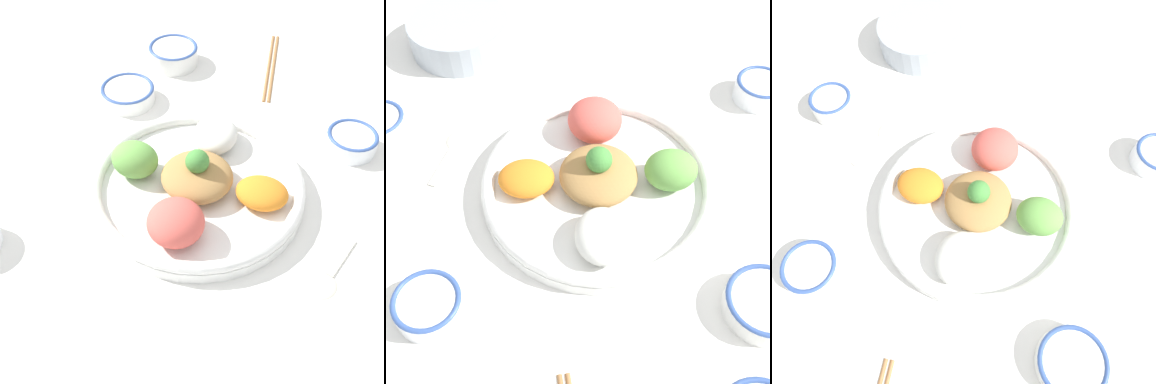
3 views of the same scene
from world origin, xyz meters
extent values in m
plane|color=white|center=(0.00, 0.00, 0.00)|extent=(2.40, 2.40, 0.00)
cylinder|color=white|center=(-0.03, -0.01, 0.01)|extent=(0.35, 0.35, 0.02)
torus|color=white|center=(-0.03, -0.01, 0.03)|extent=(0.35, 0.35, 0.02)
ellipsoid|color=#6BAD4C|center=(0.03, 0.08, 0.05)|extent=(0.10, 0.10, 0.06)
ellipsoid|color=#E55B51|center=(-0.12, 0.04, 0.05)|extent=(0.12, 0.12, 0.06)
ellipsoid|color=orange|center=(-0.08, -0.10, 0.04)|extent=(0.10, 0.11, 0.04)
ellipsoid|color=white|center=(0.07, -0.07, 0.04)|extent=(0.12, 0.11, 0.04)
ellipsoid|color=#AD7F47|center=(-0.03, -0.01, 0.04)|extent=(0.12, 0.12, 0.04)
sphere|color=#478E3D|center=(-0.03, -0.01, 0.08)|extent=(0.04, 0.04, 0.04)
cylinder|color=white|center=(0.25, 0.06, 0.01)|extent=(0.10, 0.10, 0.03)
torus|color=#38569E|center=(0.25, 0.06, 0.03)|extent=(0.10, 0.10, 0.01)
cylinder|color=#DBB251|center=(0.25, 0.06, 0.03)|extent=(0.09, 0.09, 0.00)
cylinder|color=white|center=(0.36, -0.05, 0.02)|extent=(0.10, 0.10, 0.04)
torus|color=#38569E|center=(0.36, -0.05, 0.04)|extent=(0.10, 0.10, 0.01)
cylinder|color=maroon|center=(0.36, -0.05, 0.04)|extent=(0.08, 0.08, 0.00)
cylinder|color=white|center=(0.02, -0.31, 0.02)|extent=(0.09, 0.09, 0.03)
torus|color=#38569E|center=(0.02, -0.31, 0.03)|extent=(0.09, 0.09, 0.01)
cylinder|color=white|center=(0.02, -0.31, 0.03)|extent=(0.07, 0.07, 0.00)
cylinder|color=#9E6B3D|center=(0.30, -0.25, 0.00)|extent=(0.23, 0.10, 0.01)
cylinder|color=#9E6B3D|center=(0.29, -0.26, 0.00)|extent=(0.23, 0.10, 0.01)
cube|color=beige|center=(-0.20, -0.19, 0.00)|extent=(0.06, 0.07, 0.01)
ellipsoid|color=beige|center=(-0.24, -0.15, 0.00)|extent=(0.06, 0.06, 0.01)
camera|label=1|loc=(-0.61, 0.13, 0.65)|focal=50.00mm
camera|label=2|loc=(0.38, -0.31, 0.65)|focal=50.00mm
camera|label=3|loc=(0.24, -0.10, 0.62)|focal=35.00mm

